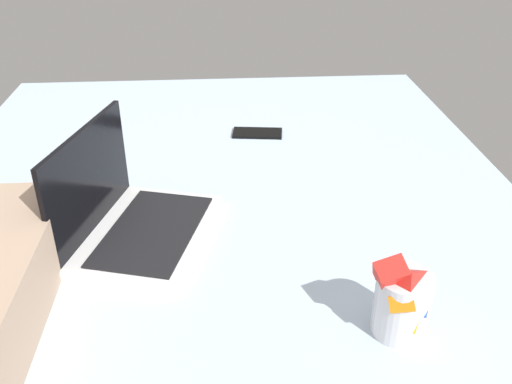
% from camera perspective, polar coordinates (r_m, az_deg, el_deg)
% --- Properties ---
extents(bed_mattress, '(1.80, 1.40, 0.18)m').
position_cam_1_polar(bed_mattress, '(1.31, -3.52, -4.83)').
color(bed_mattress, silver).
rests_on(bed_mattress, ground).
extents(laptop, '(0.38, 0.31, 0.23)m').
position_cam_1_polar(laptop, '(1.17, -12.82, -2.63)').
color(laptop, silver).
rests_on(laptop, bed_mattress).
extents(snack_cup, '(0.10, 0.10, 0.15)m').
position_cam_1_polar(snack_cup, '(0.93, 14.44, -10.78)').
color(snack_cup, silver).
rests_on(snack_cup, bed_mattress).
extents(cell_phone, '(0.08, 0.15, 0.01)m').
position_cam_1_polar(cell_phone, '(1.62, 0.00, 6.01)').
color(cell_phone, black).
rests_on(cell_phone, bed_mattress).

